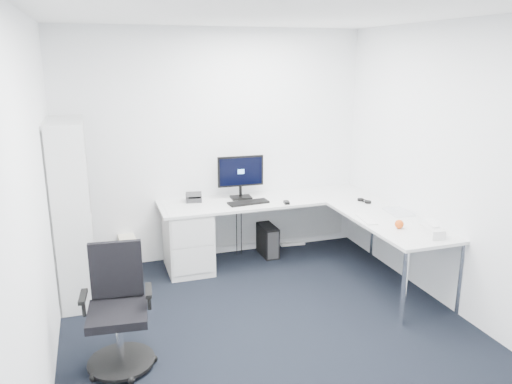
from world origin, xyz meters
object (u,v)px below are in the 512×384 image
object	(u,v)px
bookshelf	(72,211)
laptop	(399,202)
monitor	(241,177)
task_chair	(117,311)
l_desk	(280,239)

from	to	relation	value
bookshelf	laptop	distance (m)	3.37
bookshelf	monitor	xyz separation A→B (m)	(1.86, 0.42, 0.12)
bookshelf	task_chair	distance (m)	1.50
l_desk	bookshelf	xyz separation A→B (m)	(-2.17, 0.05, 0.52)
monitor	laptop	distance (m)	1.80
l_desk	laptop	distance (m)	1.37
bookshelf	l_desk	bearing A→B (deg)	-1.32
l_desk	task_chair	bearing A→B (deg)	-143.87
l_desk	task_chair	size ratio (longest dim) A/B	2.66
monitor	laptop	xyz separation A→B (m)	(1.45, -1.07, -0.14)
l_desk	task_chair	world-z (taller)	task_chair
task_chair	monitor	bearing A→B (deg)	55.59
bookshelf	task_chair	size ratio (longest dim) A/B	1.85
l_desk	task_chair	distance (m)	2.30
l_desk	monitor	xyz separation A→B (m)	(-0.32, 0.47, 0.64)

